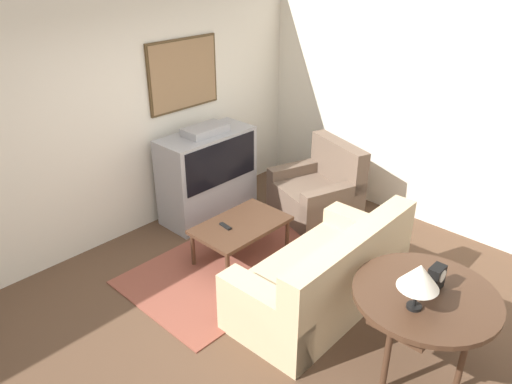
{
  "coord_description": "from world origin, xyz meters",
  "views": [
    {
      "loc": [
        -2.71,
        -2.51,
        3.12
      ],
      "look_at": [
        0.68,
        0.71,
        0.75
      ],
      "focal_mm": 35.0,
      "sensor_mm": 36.0,
      "label": 1
    }
  ],
  "objects_px": {
    "tv": "(208,174)",
    "coffee_table": "(241,227)",
    "mantel_clock": "(436,278)",
    "armchair": "(318,193)",
    "couch": "(325,278)",
    "console_table": "(426,301)",
    "table_lamp": "(419,277)"
  },
  "relations": [
    {
      "from": "couch",
      "to": "armchair",
      "type": "height_order",
      "value": "armchair"
    },
    {
      "from": "tv",
      "to": "coffee_table",
      "type": "height_order",
      "value": "tv"
    },
    {
      "from": "coffee_table",
      "to": "mantel_clock",
      "type": "bearing_deg",
      "value": -90.78
    },
    {
      "from": "couch",
      "to": "mantel_clock",
      "type": "relative_size",
      "value": 9.52
    },
    {
      "from": "couch",
      "to": "armchair",
      "type": "xyz_separation_m",
      "value": [
        1.37,
        1.12,
        -0.01
      ]
    },
    {
      "from": "couch",
      "to": "mantel_clock",
      "type": "xyz_separation_m",
      "value": [
        -0.01,
        -1.01,
        0.52
      ]
    },
    {
      "from": "table_lamp",
      "to": "coffee_table",
      "type": "bearing_deg",
      "value": 80.68
    },
    {
      "from": "coffee_table",
      "to": "console_table",
      "type": "distance_m",
      "value": 2.15
    },
    {
      "from": "tv",
      "to": "console_table",
      "type": "height_order",
      "value": "tv"
    },
    {
      "from": "couch",
      "to": "table_lamp",
      "type": "height_order",
      "value": "table_lamp"
    },
    {
      "from": "couch",
      "to": "armchair",
      "type": "relative_size",
      "value": 1.58
    },
    {
      "from": "tv",
      "to": "armchair",
      "type": "xyz_separation_m",
      "value": [
        0.94,
        -0.99,
        -0.26
      ]
    },
    {
      "from": "tv",
      "to": "table_lamp",
      "type": "height_order",
      "value": "tv"
    },
    {
      "from": "table_lamp",
      "to": "mantel_clock",
      "type": "xyz_separation_m",
      "value": [
        0.32,
        -0.0,
        -0.18
      ]
    },
    {
      "from": "armchair",
      "to": "mantel_clock",
      "type": "height_order",
      "value": "mantel_clock"
    },
    {
      "from": "coffee_table",
      "to": "couch",
      "type": "bearing_deg",
      "value": -91.22
    },
    {
      "from": "table_lamp",
      "to": "armchair",
      "type": "bearing_deg",
      "value": 51.48
    },
    {
      "from": "mantel_clock",
      "to": "armchair",
      "type": "bearing_deg",
      "value": 57.2
    },
    {
      "from": "armchair",
      "to": "console_table",
      "type": "bearing_deg",
      "value": -16.41
    },
    {
      "from": "couch",
      "to": "console_table",
      "type": "relative_size",
      "value": 1.66
    },
    {
      "from": "coffee_table",
      "to": "table_lamp",
      "type": "bearing_deg",
      "value": -99.32
    },
    {
      "from": "console_table",
      "to": "table_lamp",
      "type": "relative_size",
      "value": 2.94
    },
    {
      "from": "couch",
      "to": "mantel_clock",
      "type": "bearing_deg",
      "value": 88.41
    },
    {
      "from": "coffee_table",
      "to": "tv",
      "type": "bearing_deg",
      "value": 67.62
    },
    {
      "from": "tv",
      "to": "table_lamp",
      "type": "xyz_separation_m",
      "value": [
        -0.76,
        -3.12,
        0.46
      ]
    },
    {
      "from": "tv",
      "to": "coffee_table",
      "type": "distance_m",
      "value": 1.08
    },
    {
      "from": "couch",
      "to": "console_table",
      "type": "xyz_separation_m",
      "value": [
        -0.11,
        -1.0,
        0.36
      ]
    },
    {
      "from": "tv",
      "to": "armchair",
      "type": "bearing_deg",
      "value": -46.62
    },
    {
      "from": "mantel_clock",
      "to": "console_table",
      "type": "bearing_deg",
      "value": 176.23
    },
    {
      "from": "tv",
      "to": "coffee_table",
      "type": "bearing_deg",
      "value": -112.38
    },
    {
      "from": "tv",
      "to": "armchair",
      "type": "height_order",
      "value": "tv"
    },
    {
      "from": "coffee_table",
      "to": "console_table",
      "type": "relative_size",
      "value": 0.91
    }
  ]
}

